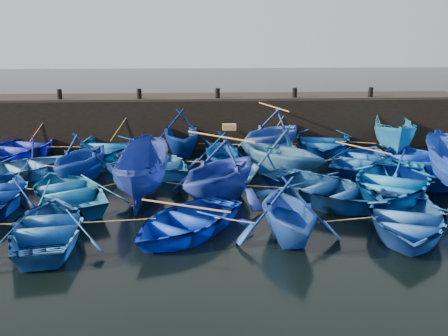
{
  "coord_description": "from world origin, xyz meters",
  "views": [
    {
      "loc": [
        -0.99,
        -16.04,
        6.24
      ],
      "look_at": [
        0.0,
        3.2,
        0.7
      ],
      "focal_mm": 40.0,
      "sensor_mm": 36.0,
      "label": 1
    }
  ],
  "objects": [
    {
      "name": "boat_12",
      "position": [
        8.47,
        4.14,
        0.58
      ],
      "size": [
        4.04,
        5.62,
        1.16
      ],
      "primitive_type": "imported",
      "rotation": [
        0.0,
        0.0,
        3.15
      ],
      "color": "#0833D4",
      "rests_on": "ground"
    },
    {
      "name": "bollard_0",
      "position": [
        -8.0,
        9.6,
        2.87
      ],
      "size": [
        0.24,
        0.24,
        0.5
      ],
      "primitive_type": "cylinder",
      "color": "black",
      "rests_on": "quay_top"
    },
    {
      "name": "boat_2",
      "position": [
        -1.9,
        8.21,
        1.14
      ],
      "size": [
        4.17,
        4.7,
        2.28
      ],
      "primitive_type": "imported",
      "rotation": [
        0.0,
        0.0,
        0.11
      ],
      "color": "navy",
      "rests_on": "ground"
    },
    {
      "name": "boat_22",
      "position": [
        -1.45,
        -1.76,
        0.46
      ],
      "size": [
        5.23,
        5.45,
        0.92
      ],
      "primitive_type": "imported",
      "rotation": [
        0.0,
        0.0,
        -0.66
      ],
      "color": "#0325C2",
      "rests_on": "ground"
    },
    {
      "name": "boat_1",
      "position": [
        -5.5,
        7.78,
        0.56
      ],
      "size": [
        4.18,
        5.61,
        1.12
      ],
      "primitive_type": "imported",
      "rotation": [
        0.0,
        0.0,
        -0.06
      ],
      "color": "#0753A6",
      "rests_on": "ground"
    },
    {
      "name": "boat_4",
      "position": [
        5.25,
        8.36,
        0.6
      ],
      "size": [
        5.34,
        6.56,
        1.2
      ],
      "primitive_type": "imported",
      "rotation": [
        0.0,
        0.0,
        -0.23
      ],
      "color": "#043D8E",
      "rests_on": "ground"
    },
    {
      "name": "boat_14",
      "position": [
        -5.75,
        1.26,
        0.5
      ],
      "size": [
        5.38,
        5.86,
        0.99
      ],
      "primitive_type": "imported",
      "rotation": [
        0.0,
        0.0,
        3.67
      ],
      "color": "#1460A2",
      "rests_on": "ground"
    },
    {
      "name": "boat_17",
      "position": [
        3.56,
        0.89,
        0.54
      ],
      "size": [
        6.1,
        6.35,
        1.07
      ],
      "primitive_type": "imported",
      "rotation": [
        0.0,
        0.0,
        0.67
      ],
      "color": "navy",
      "rests_on": "ground"
    },
    {
      "name": "boat_18",
      "position": [
        6.18,
        1.39,
        0.6
      ],
      "size": [
        6.37,
        7.04,
        1.2
      ],
      "primitive_type": "imported",
      "rotation": [
        0.0,
        0.0,
        -0.49
      ],
      "color": "#0450AE",
      "rests_on": "ground"
    },
    {
      "name": "boat_5",
      "position": [
        8.73,
        7.76,
        0.96
      ],
      "size": [
        3.11,
        5.27,
        1.92
      ],
      "primitive_type": "imported",
      "rotation": [
        0.0,
        0.0,
        -0.27
      ],
      "color": "blue",
      "rests_on": "ground"
    },
    {
      "name": "boat_0",
      "position": [
        -9.57,
        7.87,
        0.55
      ],
      "size": [
        5.21,
        6.17,
        1.09
      ],
      "primitive_type": "imported",
      "rotation": [
        0.0,
        0.0,
        2.83
      ],
      "color": "#0A1393",
      "rests_on": "ground"
    },
    {
      "name": "boat_7",
      "position": [
        -5.86,
        4.16,
        1.03
      ],
      "size": [
        4.43,
        4.77,
        2.06
      ],
      "primitive_type": "imported",
      "rotation": [
        0.0,
        0.0,
        2.82
      ],
      "color": "navy",
      "rests_on": "ground"
    },
    {
      "name": "boat_10",
      "position": [
        2.42,
        4.2,
        1.14
      ],
      "size": [
        5.7,
        5.71,
        2.28
      ],
      "primitive_type": "imported",
      "rotation": [
        0.0,
        0.0,
        3.92
      ],
      "color": "#225B8F",
      "rests_on": "ground"
    },
    {
      "name": "bollard_3",
      "position": [
        4.0,
        9.6,
        2.87
      ],
      "size": [
        0.24,
        0.24,
        0.5
      ],
      "primitive_type": "cylinder",
      "color": "black",
      "rests_on": "quay_top"
    },
    {
      "name": "bollard_4",
      "position": [
        8.0,
        9.6,
        2.87
      ],
      "size": [
        0.24,
        0.24,
        0.5
      ],
      "primitive_type": "cylinder",
      "color": "black",
      "rests_on": "quay_top"
    },
    {
      "name": "bollard_2",
      "position": [
        0.0,
        9.6,
        2.87
      ],
      "size": [
        0.24,
        0.24,
        0.5
      ],
      "primitive_type": "cylinder",
      "color": "black",
      "rests_on": "quay_top"
    },
    {
      "name": "boat_6",
      "position": [
        -8.42,
        4.54,
        0.46
      ],
      "size": [
        5.34,
        5.37,
        0.92
      ],
      "primitive_type": "imported",
      "rotation": [
        0.0,
        0.0,
        2.37
      ],
      "color": "#2C62AE",
      "rests_on": "ground"
    },
    {
      "name": "boat_11",
      "position": [
        6.24,
        5.02,
        0.49
      ],
      "size": [
        5.46,
        5.83,
        0.98
      ],
      "primitive_type": "imported",
      "rotation": [
        0.0,
        0.0,
        2.55
      ],
      "color": "navy",
      "rests_on": "ground"
    },
    {
      "name": "boat_23",
      "position": [
        1.62,
        -2.31,
        0.97
      ],
      "size": [
        3.51,
        3.97,
        1.94
      ],
      "primitive_type": "imported",
      "rotation": [
        0.0,
        0.0,
        0.09
      ],
      "color": "#123DA4",
      "rests_on": "ground"
    },
    {
      "name": "boat_16",
      "position": [
        -0.23,
        1.34,
        1.19
      ],
      "size": [
        5.79,
        5.93,
        2.37
      ],
      "primitive_type": "imported",
      "rotation": [
        0.0,
        0.0,
        -0.62
      ],
      "color": "navy",
      "rests_on": "ground"
    },
    {
      "name": "boat_21",
      "position": [
        -5.5,
        -1.99,
        0.47
      ],
      "size": [
        3.91,
        4.98,
        0.94
      ],
      "primitive_type": "imported",
      "rotation": [
        0.0,
        0.0,
        3.3
      ],
      "color": "navy",
      "rests_on": "ground"
    },
    {
      "name": "quay_top",
      "position": [
        0.0,
        10.5,
        2.56
      ],
      "size": [
        26.0,
        2.5,
        0.12
      ],
      "primitive_type": "cube",
      "color": "black",
      "rests_on": "quay_wall"
    },
    {
      "name": "boat_9",
      "position": [
        0.0,
        4.72,
        0.98
      ],
      "size": [
        3.24,
        3.74,
        1.95
      ],
      "primitive_type": "imported",
      "rotation": [
        0.0,
        0.0,
        3.15
      ],
      "color": "#023E91",
      "rests_on": "ground"
    },
    {
      "name": "ground",
      "position": [
        0.0,
        0.0,
        0.0
      ],
      "size": [
        120.0,
        120.0,
        0.0
      ],
      "primitive_type": "plane",
      "color": "black",
      "rests_on": "ground"
    },
    {
      "name": "boat_15",
      "position": [
        -3.15,
        1.89,
        0.95
      ],
      "size": [
        2.04,
        5.0,
        1.91
      ],
      "primitive_type": "imported",
      "rotation": [
        0.0,
        0.0,
        3.11
      ],
      "color": "navy",
      "rests_on": "ground"
    },
    {
      "name": "wooden_crate",
      "position": [
        0.3,
        4.72,
        2.07
      ],
      "size": [
        0.57,
        0.4,
        0.24
      ],
      "primitive_type": "cube",
      "color": "olive",
      "rests_on": "boat_9"
    },
    {
      "name": "boat_3",
      "position": [
        2.63,
        7.76,
        1.2
      ],
      "size": [
        5.97,
        6.0,
        2.39
      ],
      "primitive_type": "imported",
      "rotation": [
        0.0,
        0.0,
        -0.76
      ],
      "color": "#1E3D9F",
      "rests_on": "ground"
    },
    {
      "name": "quay_wall",
      "position": [
        0.0,
        10.5,
        1.25
      ],
      "size": [
        26.0,
        2.5,
        2.5
      ],
      "primitive_type": "cube",
      "color": "black",
      "rests_on": "ground"
    },
    {
      "name": "boat_8",
      "position": [
        -3.03,
        4.96,
        0.51
      ],
      "size": [
        5.87,
        6.08,
        1.03
      ],
      "primitive_type": "imported",
      "rotation": [
        0.0,
        0.0,
        0.68
      ],
      "color": "blue",
      "rests_on": "ground"
    },
    {
      "name": "boat_24",
      "position": [
        5.37,
        -1.97,
        0.51
      ],
      "size": [
        4.89,
        5.77,
        1.02
      ],
      "primitive_type": "imported",
      "rotation": [
        0.0,
        0.0,
        -0.32
      ],
      "color": "#154493",
      "rests_on": "ground"
    },
    {
      "name": "loose_oars",
      "position": [
        1.8,
        3.09,
        1.7
      ],
      "size": [
        9.94,
        11.6,
        1.53
      ],
      "color": "#99724C",
      "rests_on": "ground"
    },
    {
      "name": "bollard_1",
      "position": [
        -4.0,
        9.6,
        2.87
      ],
      "size": [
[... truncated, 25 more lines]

